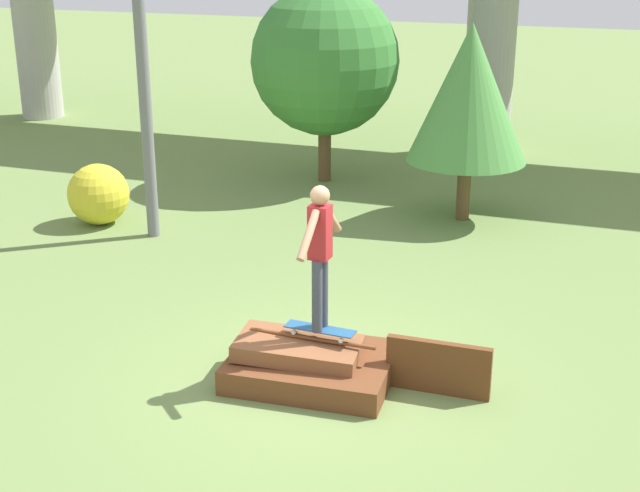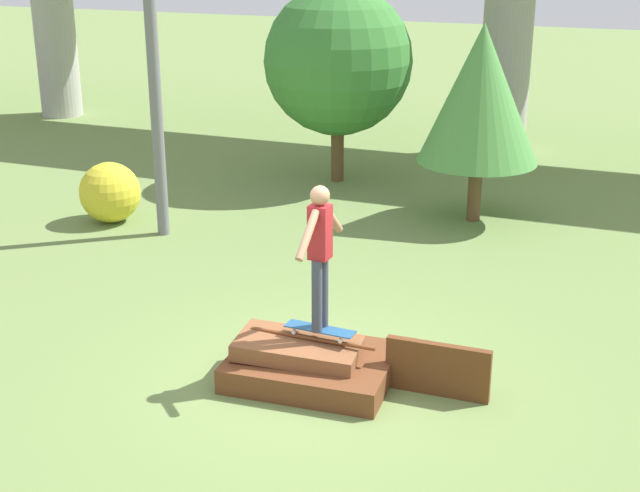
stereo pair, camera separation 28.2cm
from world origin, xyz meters
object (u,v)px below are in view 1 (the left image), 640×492
(skateboard, at_px, (320,329))
(tree_behind_right, at_px, (469,93))
(tree_behind_left, at_px, (325,61))
(utility_pole, at_px, (139,5))
(bush_yellow_flowering, at_px, (98,194))
(skater, at_px, (320,248))

(skateboard, xyz_separation_m, tree_behind_right, (0.41, 6.44, 1.64))
(tree_behind_left, distance_m, tree_behind_right, 3.54)
(skateboard, relative_size, tree_behind_right, 0.24)
(utility_pole, bearing_deg, tree_behind_right, 29.27)
(tree_behind_right, bearing_deg, bush_yellow_flowering, -158.02)
(tree_behind_right, distance_m, bush_yellow_flowering, 6.63)
(skateboard, relative_size, utility_pole, 0.11)
(skater, relative_size, tree_behind_right, 0.49)
(skateboard, bearing_deg, tree_behind_right, 86.36)
(skateboard, height_order, bush_yellow_flowering, bush_yellow_flowering)
(utility_pole, relative_size, bush_yellow_flowering, 6.85)
(skateboard, bearing_deg, skater, -90.00)
(skater, bearing_deg, utility_pole, 138.81)
(skater, bearing_deg, bush_yellow_flowering, 143.83)
(bush_yellow_flowering, bearing_deg, tree_behind_right, 21.98)
(skater, bearing_deg, tree_behind_right, 86.36)
(skater, bearing_deg, tree_behind_left, 108.92)
(skater, height_order, utility_pole, utility_pole)
(utility_pole, bearing_deg, bush_yellow_flowering, 167.98)
(utility_pole, distance_m, bush_yellow_flowering, 3.47)
(skater, xyz_separation_m, utility_pole, (-4.33, 3.79, 2.18))
(skateboard, height_order, tree_behind_left, tree_behind_left)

